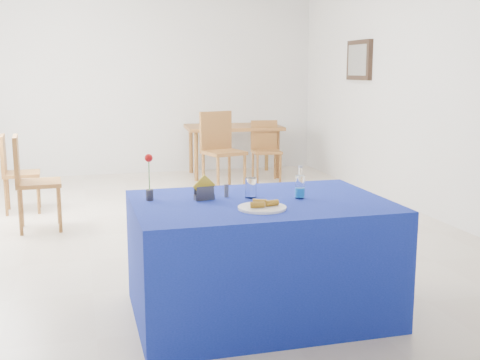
% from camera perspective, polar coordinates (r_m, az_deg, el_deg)
% --- Properties ---
extents(floor, '(7.00, 7.00, 0.00)m').
position_cam_1_polar(floor, '(6.10, -3.68, -4.57)').
color(floor, beige).
rests_on(floor, ground).
extents(room_shell, '(7.00, 7.00, 7.00)m').
position_cam_1_polar(room_shell, '(5.90, -3.88, 12.06)').
color(room_shell, silver).
rests_on(room_shell, ground).
extents(picture_frame, '(0.06, 0.64, 0.52)m').
position_cam_1_polar(picture_frame, '(8.23, 11.25, 11.09)').
color(picture_frame, black).
rests_on(picture_frame, room_shell).
extents(picture_art, '(0.02, 0.52, 0.40)m').
position_cam_1_polar(picture_art, '(8.22, 11.09, 11.09)').
color(picture_art, '#998C66').
rests_on(picture_art, room_shell).
extents(plate, '(0.29, 0.29, 0.01)m').
position_cam_1_polar(plate, '(3.58, 2.11, -2.65)').
color(plate, white).
rests_on(plate, blue_table).
extents(drinking_glass, '(0.07, 0.07, 0.13)m').
position_cam_1_polar(drinking_glass, '(3.88, 1.03, -0.75)').
color(drinking_glass, white).
rests_on(drinking_glass, blue_table).
extents(salt_shaker, '(0.03, 0.03, 0.08)m').
position_cam_1_polar(salt_shaker, '(3.88, -2.74, -1.10)').
color(salt_shaker, slate).
rests_on(salt_shaker, blue_table).
extents(pepper_shaker, '(0.03, 0.03, 0.08)m').
position_cam_1_polar(pepper_shaker, '(3.91, -1.30, -1.01)').
color(pepper_shaker, '#5E5E62').
rests_on(pepper_shaker, blue_table).
extents(blue_table, '(1.60, 1.10, 0.76)m').
position_cam_1_polar(blue_table, '(3.92, 1.88, -7.38)').
color(blue_table, navy).
rests_on(blue_table, floor).
extents(water_bottle, '(0.06, 0.06, 0.21)m').
position_cam_1_polar(water_bottle, '(3.88, 5.70, -0.72)').
color(water_bottle, white).
rests_on(water_bottle, blue_table).
extents(napkin_holder, '(0.15, 0.07, 0.16)m').
position_cam_1_polar(napkin_holder, '(3.83, -3.42, -1.17)').
color(napkin_holder, '#36353A').
rests_on(napkin_holder, blue_table).
extents(rose_vase, '(0.05, 0.05, 0.30)m').
position_cam_1_polar(rose_vase, '(3.83, -8.60, 0.21)').
color(rose_vase, '#29292E').
rests_on(rose_vase, blue_table).
extents(oak_table, '(1.46, 1.00, 0.76)m').
position_cam_1_polar(oak_table, '(9.01, -0.66, 4.70)').
color(oak_table, olive).
rests_on(oak_table, floor).
extents(chair_bg_left, '(0.57, 0.57, 1.04)m').
position_cam_1_polar(chair_bg_left, '(7.90, -1.90, 3.31)').
color(chair_bg_left, '#95612B').
rests_on(chair_bg_left, floor).
extents(chair_bg_right, '(0.42, 0.42, 0.86)m').
position_cam_1_polar(chair_bg_right, '(8.62, 2.42, 3.22)').
color(chair_bg_right, '#95612B').
rests_on(chair_bg_right, floor).
extents(chair_win_a, '(0.45, 0.45, 0.95)m').
position_cam_1_polar(chair_win_a, '(6.26, -19.38, 0.36)').
color(chair_win_a, '#95612B').
rests_on(chair_win_a, floor).
extents(chair_win_b, '(0.40, 0.40, 0.87)m').
position_cam_1_polar(chair_win_b, '(7.12, -20.68, 1.08)').
color(chair_win_b, '#95612B').
rests_on(chair_win_b, floor).
extents(banana_pieces, '(0.19, 0.12, 0.04)m').
position_cam_1_polar(banana_pieces, '(3.59, 2.21, -2.21)').
color(banana_pieces, gold).
rests_on(banana_pieces, plate).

